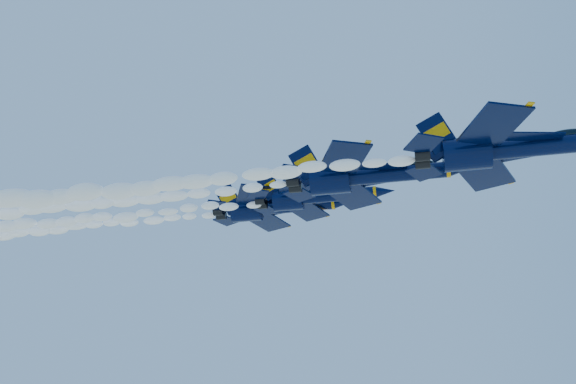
% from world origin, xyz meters
% --- Properties ---
extents(jet_lead, '(19.90, 16.32, 7.40)m').
position_xyz_m(jet_lead, '(19.54, -13.15, 148.70)').
color(jet_lead, black).
extents(smoke_trail_jet_lead, '(63.81, 2.70, 2.43)m').
position_xyz_m(smoke_trail_jet_lead, '(-20.87, -13.15, 148.18)').
color(smoke_trail_jet_lead, white).
extents(jet_second, '(19.32, 15.85, 7.18)m').
position_xyz_m(jet_second, '(6.08, -6.93, 150.46)').
color(jet_second, black).
extents(smoke_trail_jet_second, '(63.81, 2.62, 2.36)m').
position_xyz_m(smoke_trail_jet_second, '(-34.09, -6.93, 149.95)').
color(smoke_trail_jet_second, white).
extents(jet_third, '(17.69, 14.51, 6.57)m').
position_xyz_m(jet_third, '(-1.33, 6.21, 154.99)').
color(jet_third, black).
extents(smoke_trail_jet_third, '(63.81, 2.40, 2.16)m').
position_xyz_m(smoke_trail_jet_third, '(-40.80, 6.21, 154.49)').
color(smoke_trail_jet_third, white).
extents(jet_fourth, '(19.23, 15.77, 7.15)m').
position_xyz_m(jet_fourth, '(-7.81, 11.13, 156.28)').
color(jet_fourth, black).
extents(smoke_trail_jet_fourth, '(63.81, 2.60, 2.34)m').
position_xyz_m(smoke_trail_jet_fourth, '(-47.94, 11.13, 155.77)').
color(smoke_trail_jet_fourth, white).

